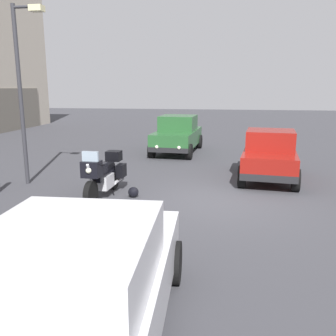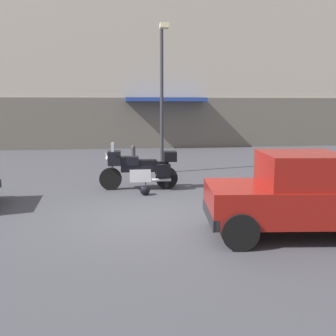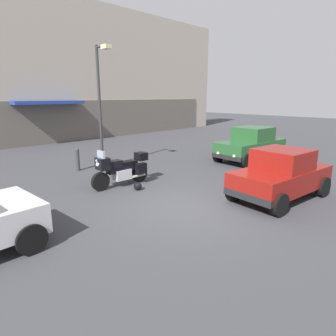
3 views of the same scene
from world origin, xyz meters
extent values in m
plane|color=#38383D|center=(0.00, 0.00, 0.00)|extent=(80.00, 80.00, 0.00)
cube|color=#A89E8E|center=(0.00, 15.14, 4.75)|extent=(37.76, 2.40, 9.50)
cube|color=#5C564E|center=(0.00, 13.92, 1.40)|extent=(33.99, 0.12, 2.80)
cube|color=navy|center=(2.03, 13.49, 2.70)|extent=(4.40, 1.10, 0.20)
cylinder|color=black|center=(-0.97, 3.00, 0.32)|extent=(0.65, 0.17, 0.64)
cylinder|color=black|center=(0.65, 2.93, 0.32)|extent=(0.65, 0.17, 0.64)
cylinder|color=#B7B7BC|center=(-0.95, 3.00, 0.75)|extent=(0.33, 0.08, 0.68)
cube|color=#B7B7BC|center=(-0.12, 2.96, 0.42)|extent=(0.62, 0.42, 0.36)
cube|color=black|center=(-0.12, 2.96, 0.66)|extent=(1.11, 0.33, 0.28)
cube|color=black|center=(-0.42, 2.98, 0.84)|extent=(0.53, 0.36, 0.24)
cube|color=black|center=(0.08, 2.96, 0.80)|extent=(0.57, 0.32, 0.12)
cube|color=black|center=(-0.85, 3.00, 0.92)|extent=(0.38, 0.45, 0.40)
cube|color=#8C9EAD|center=(-0.89, 3.00, 1.22)|extent=(0.10, 0.40, 0.28)
sphere|color=#EAEACC|center=(-1.03, 3.00, 0.92)|extent=(0.14, 0.14, 0.14)
cylinder|color=black|center=(-0.77, 2.99, 1.02)|extent=(0.07, 0.62, 0.04)
cylinder|color=#B7B7BC|center=(0.47, 2.74, 0.30)|extent=(0.55, 0.11, 0.09)
cube|color=black|center=(0.52, 2.66, 0.58)|extent=(0.41, 0.22, 0.36)
cube|color=black|center=(0.54, 3.22, 0.58)|extent=(0.41, 0.22, 0.36)
cube|color=black|center=(0.75, 2.93, 0.95)|extent=(0.38, 0.41, 0.28)
cylinder|color=black|center=(0.02, 2.78, 0.15)|extent=(0.03, 0.13, 0.29)
sphere|color=black|center=(-0.05, 2.17, 0.14)|extent=(0.28, 0.28, 0.28)
cube|color=#235128|center=(6.84, 1.89, 0.66)|extent=(3.91, 1.91, 0.68)
cube|color=#235128|center=(6.99, 1.88, 1.32)|extent=(1.70, 1.62, 0.64)
cube|color=#8C9EAD|center=(6.24, 1.94, 1.32)|extent=(0.16, 1.39, 0.54)
cube|color=#8C9EAD|center=(7.74, 1.83, 1.32)|extent=(0.16, 1.39, 0.51)
cube|color=black|center=(4.99, 2.03, 0.42)|extent=(0.24, 1.64, 0.20)
cube|color=black|center=(8.69, 1.76, 0.42)|extent=(0.24, 1.64, 0.20)
cylinder|color=black|center=(5.34, 1.22, 0.32)|extent=(0.65, 0.27, 0.64)
cylinder|color=black|center=(5.45, 2.78, 0.32)|extent=(0.65, 0.27, 0.64)
cylinder|color=black|center=(8.23, 1.01, 0.32)|extent=(0.65, 0.27, 0.64)
cylinder|color=black|center=(8.34, 2.57, 0.32)|extent=(0.65, 0.27, 0.64)
sphere|color=silver|center=(4.91, 1.58, 0.54)|extent=(0.14, 0.14, 0.14)
sphere|color=silver|center=(4.98, 2.48, 0.54)|extent=(0.14, 0.14, 0.14)
cube|color=black|center=(-3.79, 1.38, 0.42)|extent=(0.19, 1.76, 0.20)
cylinder|color=black|center=(-4.16, 0.52, 0.32)|extent=(0.65, 0.25, 0.64)
cylinder|color=black|center=(-4.23, 2.20, 0.32)|extent=(0.65, 0.25, 0.64)
cube|color=maroon|center=(2.53, -1.59, 0.64)|extent=(3.56, 1.94, 0.64)
cube|color=maroon|center=(2.53, -1.59, 1.26)|extent=(1.55, 1.58, 0.60)
cube|color=#8C9EAD|center=(3.18, -1.66, 1.26)|extent=(0.21, 1.32, 0.51)
cube|color=#8C9EAD|center=(1.88, -1.51, 1.26)|extent=(0.21, 1.32, 0.48)
cube|color=black|center=(4.17, -1.78, 0.42)|extent=(0.30, 1.56, 0.20)
cube|color=black|center=(0.89, -1.40, 0.42)|extent=(0.30, 1.56, 0.20)
cylinder|color=black|center=(3.86, -0.99, 0.32)|extent=(0.66, 0.29, 0.64)
cylinder|color=black|center=(3.69, -2.46, 0.32)|extent=(0.66, 0.29, 0.64)
cylinder|color=black|center=(1.37, -0.71, 0.32)|extent=(0.66, 0.29, 0.64)
cylinder|color=black|center=(1.20, -2.18, 0.32)|extent=(0.66, 0.29, 0.64)
sphere|color=silver|center=(4.27, -1.35, 0.54)|extent=(0.14, 0.14, 0.14)
sphere|color=silver|center=(4.17, -2.21, 0.54)|extent=(0.14, 0.14, 0.14)
cylinder|color=#2D2D33|center=(0.85, 5.70, 2.55)|extent=(0.12, 0.12, 5.11)
cylinder|color=#2D2D33|center=(0.85, 5.35, 5.01)|extent=(0.08, 0.70, 0.08)
cube|color=beige|center=(0.85, 5.00, 4.96)|extent=(0.28, 0.36, 0.16)
cylinder|color=#333338|center=(-0.16, 6.05, 0.45)|extent=(0.16, 0.16, 0.89)
sphere|color=#333338|center=(-0.16, 6.05, 0.89)|extent=(0.16, 0.16, 0.16)
camera|label=1|loc=(-9.05, -0.16, 2.85)|focal=38.83mm
camera|label=2|loc=(-0.88, -8.44, 2.44)|focal=42.87mm
camera|label=3|loc=(-5.98, -5.20, 3.12)|focal=31.12mm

